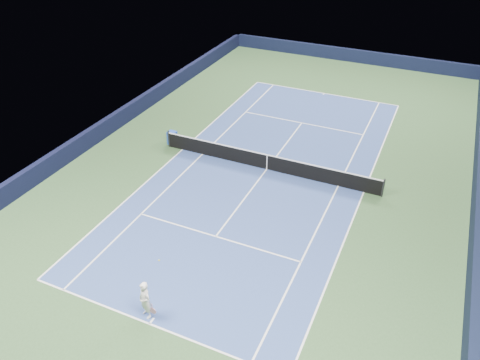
% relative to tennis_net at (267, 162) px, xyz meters
% --- Properties ---
extents(ground, '(40.00, 40.00, 0.00)m').
position_rel_tennis_net_xyz_m(ground, '(0.00, 0.00, -0.50)').
color(ground, '#2E4D2A').
rests_on(ground, ground).
extents(wall_far, '(22.00, 0.35, 1.10)m').
position_rel_tennis_net_xyz_m(wall_far, '(0.00, 19.82, 0.05)').
color(wall_far, black).
rests_on(wall_far, ground).
extents(wall_right, '(0.35, 40.00, 1.10)m').
position_rel_tennis_net_xyz_m(wall_right, '(10.82, 0.00, 0.05)').
color(wall_right, black).
rests_on(wall_right, ground).
extents(wall_left, '(0.35, 40.00, 1.10)m').
position_rel_tennis_net_xyz_m(wall_left, '(-10.82, 0.00, 0.05)').
color(wall_left, black).
rests_on(wall_left, ground).
extents(court_surface, '(10.97, 23.77, 0.01)m').
position_rel_tennis_net_xyz_m(court_surface, '(0.00, 0.00, -0.50)').
color(court_surface, navy).
rests_on(court_surface, ground).
extents(baseline_far, '(10.97, 0.08, 0.00)m').
position_rel_tennis_net_xyz_m(baseline_far, '(0.00, 11.88, -0.50)').
color(baseline_far, white).
rests_on(baseline_far, ground).
extents(baseline_near, '(10.97, 0.08, 0.00)m').
position_rel_tennis_net_xyz_m(baseline_near, '(0.00, -11.88, -0.50)').
color(baseline_near, white).
rests_on(baseline_near, ground).
extents(sideline_doubles_right, '(0.08, 23.77, 0.00)m').
position_rel_tennis_net_xyz_m(sideline_doubles_right, '(5.49, 0.00, -0.50)').
color(sideline_doubles_right, white).
rests_on(sideline_doubles_right, ground).
extents(sideline_doubles_left, '(0.08, 23.77, 0.00)m').
position_rel_tennis_net_xyz_m(sideline_doubles_left, '(-5.49, 0.00, -0.50)').
color(sideline_doubles_left, white).
rests_on(sideline_doubles_left, ground).
extents(sideline_singles_right, '(0.08, 23.77, 0.00)m').
position_rel_tennis_net_xyz_m(sideline_singles_right, '(4.12, 0.00, -0.50)').
color(sideline_singles_right, white).
rests_on(sideline_singles_right, ground).
extents(sideline_singles_left, '(0.08, 23.77, 0.00)m').
position_rel_tennis_net_xyz_m(sideline_singles_left, '(-4.12, 0.00, -0.50)').
color(sideline_singles_left, white).
rests_on(sideline_singles_left, ground).
extents(service_line_far, '(8.23, 0.08, 0.00)m').
position_rel_tennis_net_xyz_m(service_line_far, '(0.00, 6.40, -0.50)').
color(service_line_far, white).
rests_on(service_line_far, ground).
extents(service_line_near, '(8.23, 0.08, 0.00)m').
position_rel_tennis_net_xyz_m(service_line_near, '(0.00, -6.40, -0.50)').
color(service_line_near, white).
rests_on(service_line_near, ground).
extents(center_service_line, '(0.08, 12.80, 0.00)m').
position_rel_tennis_net_xyz_m(center_service_line, '(0.00, 0.00, -0.50)').
color(center_service_line, white).
rests_on(center_service_line, ground).
extents(center_mark_far, '(0.08, 0.30, 0.00)m').
position_rel_tennis_net_xyz_m(center_mark_far, '(0.00, 11.73, -0.50)').
color(center_mark_far, white).
rests_on(center_mark_far, ground).
extents(center_mark_near, '(0.08, 0.30, 0.00)m').
position_rel_tennis_net_xyz_m(center_mark_near, '(0.00, -11.73, -0.50)').
color(center_mark_near, white).
rests_on(center_mark_near, ground).
extents(tennis_net, '(12.90, 0.10, 1.07)m').
position_rel_tennis_net_xyz_m(tennis_net, '(0.00, 0.00, 0.00)').
color(tennis_net, black).
rests_on(tennis_net, ground).
extents(sponsor_cube, '(0.59, 0.49, 0.83)m').
position_rel_tennis_net_xyz_m(sponsor_cube, '(-6.40, 0.37, -0.09)').
color(sponsor_cube, blue).
rests_on(sponsor_cube, ground).
extents(tennis_player, '(0.82, 1.34, 2.04)m').
position_rel_tennis_net_xyz_m(tennis_player, '(-0.29, -11.57, 0.32)').
color(tennis_player, white).
rests_on(tennis_player, ground).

